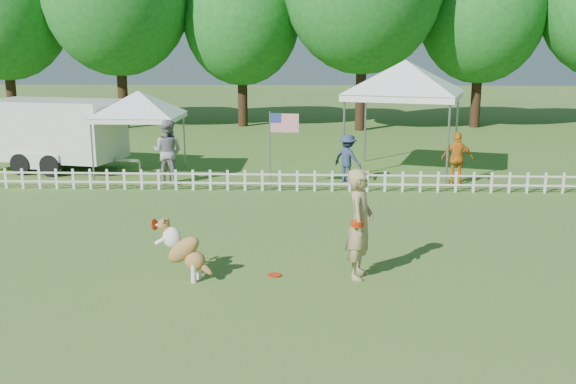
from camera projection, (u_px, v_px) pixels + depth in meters
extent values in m
plane|color=#2F5C1D|center=(273.00, 276.00, 11.57)|extent=(120.00, 120.00, 0.00)
imported|color=tan|center=(360.00, 224.00, 11.29)|extent=(0.64, 0.82, 1.97)
cylinder|color=red|center=(274.00, 275.00, 11.56)|extent=(0.27, 0.27, 0.02)
imported|color=gray|center=(168.00, 152.00, 19.28)|extent=(1.06, 0.90, 1.92)
imported|color=navy|center=(348.00, 158.00, 19.50)|extent=(1.08, 1.01, 1.46)
imported|color=orange|center=(457.00, 158.00, 19.12)|extent=(0.96, 0.49, 1.58)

